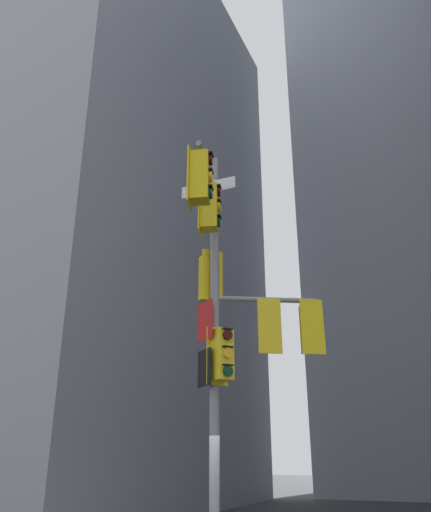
% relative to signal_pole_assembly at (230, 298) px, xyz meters
% --- Properties ---
extents(building_tower_left, '(17.94, 17.94, 29.15)m').
position_rel_signal_pole_assembly_xyz_m(building_tower_left, '(-14.90, 10.93, 9.46)').
color(building_tower_left, '#9399A3').
rests_on(building_tower_left, ground).
extents(building_mid_block, '(12.71, 12.71, 42.55)m').
position_rel_signal_pole_assembly_xyz_m(building_mid_block, '(2.31, 27.51, 16.16)').
color(building_mid_block, '#9399A3').
rests_on(building_mid_block, ground).
extents(signal_pole_assembly, '(2.68, 3.49, 8.57)m').
position_rel_signal_pole_assembly_xyz_m(signal_pole_assembly, '(0.00, 0.00, 0.00)').
color(signal_pole_assembly, gray).
rests_on(signal_pole_assembly, ground).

